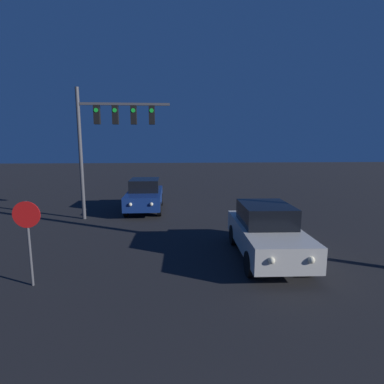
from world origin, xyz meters
name	(u,v)px	position (x,y,z in m)	size (l,w,h in m)	color
car_near	(266,231)	(2.28, 9.44, 0.90)	(2.05, 4.63, 1.78)	beige
car_far	(145,195)	(-2.38, 16.92, 0.90)	(1.94, 4.59, 1.78)	navy
traffic_signal_mast	(108,129)	(-3.92, 15.16, 4.49)	(4.49, 0.30, 6.43)	#4C4C51
stop_sign	(28,228)	(-4.59, 7.85, 1.61)	(0.70, 0.07, 2.31)	#4C4C51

